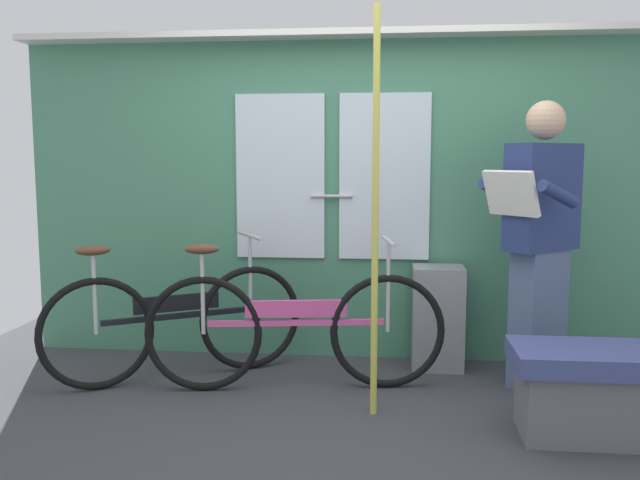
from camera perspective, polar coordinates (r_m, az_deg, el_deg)
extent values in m
cube|color=#38383D|center=(3.68, 2.61, -15.23)|extent=(5.59, 3.98, 0.04)
cube|color=#427F60|center=(4.60, 3.55, 3.20)|extent=(4.59, 0.08, 2.13)
cube|color=silver|center=(4.60, -3.35, 5.33)|extent=(0.60, 0.02, 1.10)
cube|color=silver|center=(4.54, 5.43, 5.29)|extent=(0.60, 0.02, 1.10)
cylinder|color=#B2B2B7|center=(4.54, 0.99, 3.71)|extent=(0.28, 0.02, 0.02)
cube|color=silver|center=(4.56, 3.60, 16.87)|extent=(4.59, 0.28, 0.04)
torus|color=black|center=(4.07, 5.70, -7.66)|extent=(0.68, 0.15, 0.69)
torus|color=black|center=(4.06, -9.76, -7.78)|extent=(0.68, 0.15, 0.69)
cube|color=#D14C93|center=(4.02, -2.02, -6.96)|extent=(1.02, 0.19, 0.03)
cube|color=#D14C93|center=(4.00, -2.03, -5.78)|extent=(0.59, 0.12, 0.10)
cylinder|color=#B7B7BC|center=(4.00, -9.84, -4.31)|extent=(0.02, 0.02, 0.50)
ellipsoid|color=brown|center=(3.96, -9.91, -0.76)|extent=(0.21, 0.12, 0.06)
cylinder|color=#B7B7BC|center=(4.01, 5.75, -3.92)|extent=(0.02, 0.02, 0.54)
cylinder|color=#B7B7BC|center=(3.97, 5.80, -0.09)|extent=(0.09, 0.44, 0.02)
torus|color=black|center=(4.43, -5.84, -6.53)|extent=(0.60, 0.38, 0.68)
torus|color=black|center=(4.23, -18.28, -7.51)|extent=(0.60, 0.38, 0.68)
cube|color=black|center=(4.29, -11.93, -6.27)|extent=(0.80, 0.49, 0.03)
cube|color=black|center=(4.27, -11.96, -5.20)|extent=(0.47, 0.29, 0.10)
cylinder|color=#B7B7BC|center=(4.17, -18.41, -4.21)|extent=(0.02, 0.02, 0.50)
ellipsoid|color=brown|center=(4.13, -18.54, -0.83)|extent=(0.22, 0.18, 0.06)
cylinder|color=#B7B7BC|center=(4.37, -5.89, -3.11)|extent=(0.02, 0.02, 0.54)
cylinder|color=#B7B7BC|center=(4.33, -5.93, 0.37)|extent=(0.25, 0.39, 0.02)
cube|color=slate|center=(4.27, 17.83, -6.30)|extent=(0.37, 0.35, 0.83)
cube|color=navy|center=(4.16, 18.20, 3.44)|extent=(0.48, 0.45, 0.62)
sphere|color=tan|center=(4.16, 18.44, 9.53)|extent=(0.22, 0.22, 0.22)
cube|color=silver|center=(3.94, 15.73, 3.80)|extent=(0.30, 0.33, 0.26)
cylinder|color=navy|center=(3.93, 19.39, 3.65)|extent=(0.28, 0.25, 0.17)
cylinder|color=navy|center=(4.19, 14.77, 4.01)|extent=(0.28, 0.25, 0.17)
cube|color=gray|center=(4.50, 9.86, -6.42)|extent=(0.33, 0.28, 0.67)
cylinder|color=#C6C14C|center=(3.53, 4.66, 2.04)|extent=(0.04, 0.04, 2.13)
cube|color=#3D477F|center=(3.58, 21.42, -9.23)|extent=(0.70, 0.44, 0.10)
cube|color=slate|center=(3.65, 21.25, -12.62)|extent=(0.60, 0.36, 0.35)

